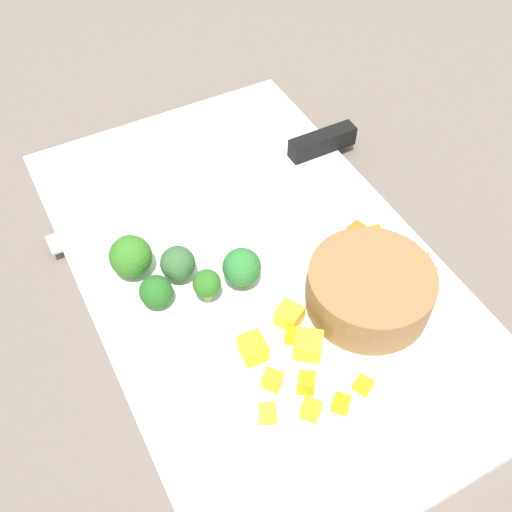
# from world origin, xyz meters

# --- Properties ---
(ground_plane) EXTENTS (4.00, 4.00, 0.00)m
(ground_plane) POSITION_xyz_m (0.00, 0.00, 0.00)
(ground_plane) COLOR #6E6156
(cutting_board) EXTENTS (0.51, 0.31, 0.01)m
(cutting_board) POSITION_xyz_m (0.00, 0.00, 0.01)
(cutting_board) COLOR white
(cutting_board) RESTS_ON ground_plane
(prep_bowl) EXTENTS (0.11, 0.11, 0.04)m
(prep_bowl) POSITION_xyz_m (0.09, 0.07, 0.03)
(prep_bowl) COLOR olive
(prep_bowl) RESTS_ON cutting_board
(chef_knife) EXTENTS (0.03, 0.34, 0.02)m
(chef_knife) POSITION_xyz_m (-0.11, 0.08, 0.02)
(chef_knife) COLOR silver
(chef_knife) RESTS_ON cutting_board
(carrot_dice_0) EXTENTS (0.02, 0.02, 0.01)m
(carrot_dice_0) POSITION_xyz_m (0.02, 0.10, 0.02)
(carrot_dice_0) COLOR orange
(carrot_dice_0) RESTS_ON cutting_board
(carrot_dice_1) EXTENTS (0.02, 0.02, 0.01)m
(carrot_dice_1) POSITION_xyz_m (0.08, 0.13, 0.02)
(carrot_dice_1) COLOR orange
(carrot_dice_1) RESTS_ON cutting_board
(carrot_dice_2) EXTENTS (0.02, 0.02, 0.01)m
(carrot_dice_2) POSITION_xyz_m (0.09, 0.13, 0.02)
(carrot_dice_2) COLOR orange
(carrot_dice_2) RESTS_ON cutting_board
(carrot_dice_3) EXTENTS (0.02, 0.02, 0.01)m
(carrot_dice_3) POSITION_xyz_m (0.06, 0.13, 0.02)
(carrot_dice_3) COLOR orange
(carrot_dice_3) RESTS_ON cutting_board
(carrot_dice_4) EXTENTS (0.02, 0.02, 0.01)m
(carrot_dice_4) POSITION_xyz_m (0.03, 0.11, 0.02)
(carrot_dice_4) COLOR orange
(carrot_dice_4) RESTS_ON cutting_board
(carrot_dice_5) EXTENTS (0.01, 0.01, 0.01)m
(carrot_dice_5) POSITION_xyz_m (0.04, 0.12, 0.02)
(carrot_dice_5) COLOR orange
(carrot_dice_5) RESTS_ON cutting_board
(carrot_dice_6) EXTENTS (0.01, 0.01, 0.01)m
(carrot_dice_6) POSITION_xyz_m (0.02, 0.09, 0.02)
(carrot_dice_6) COLOR orange
(carrot_dice_6) RESTS_ON cutting_board
(pepper_dice_0) EXTENTS (0.02, 0.02, 0.02)m
(pepper_dice_0) POSITION_xyz_m (0.13, -0.03, 0.02)
(pepper_dice_0) COLOR yellow
(pepper_dice_0) RESTS_ON cutting_board
(pepper_dice_1) EXTENTS (0.02, 0.02, 0.01)m
(pepper_dice_1) POSITION_xyz_m (0.16, -0.01, 0.02)
(pepper_dice_1) COLOR yellow
(pepper_dice_1) RESTS_ON cutting_board
(pepper_dice_2) EXTENTS (0.02, 0.02, 0.01)m
(pepper_dice_2) POSITION_xyz_m (0.14, -0.06, 0.02)
(pepper_dice_2) COLOR yellow
(pepper_dice_2) RESTS_ON cutting_board
(pepper_dice_3) EXTENTS (0.01, 0.01, 0.01)m
(pepper_dice_3) POSITION_xyz_m (0.09, -0.01, 0.02)
(pepper_dice_3) COLOR yellow
(pepper_dice_3) RESTS_ON cutting_board
(pepper_dice_4) EXTENTS (0.02, 0.02, 0.02)m
(pepper_dice_4) POSITION_xyz_m (0.09, -0.05, 0.02)
(pepper_dice_4) COLOR yellow
(pepper_dice_4) RESTS_ON cutting_board
(pepper_dice_5) EXTENTS (0.03, 0.03, 0.02)m
(pepper_dice_5) POSITION_xyz_m (0.10, -0.01, 0.02)
(pepper_dice_5) COLOR yellow
(pepper_dice_5) RESTS_ON cutting_board
(pepper_dice_6) EXTENTS (0.03, 0.03, 0.02)m
(pepper_dice_6) POSITION_xyz_m (0.07, -0.01, 0.02)
(pepper_dice_6) COLOR yellow
(pepper_dice_6) RESTS_ON cutting_board
(pepper_dice_7) EXTENTS (0.02, 0.02, 0.01)m
(pepper_dice_7) POSITION_xyz_m (0.12, -0.05, 0.02)
(pepper_dice_7) COLOR yellow
(pepper_dice_7) RESTS_ON cutting_board
(pepper_dice_8) EXTENTS (0.02, 0.02, 0.01)m
(pepper_dice_8) POSITION_xyz_m (0.15, -0.03, 0.02)
(pepper_dice_8) COLOR yellow
(pepper_dice_8) RESTS_ON cutting_board
(pepper_dice_9) EXTENTS (0.02, 0.02, 0.01)m
(pepper_dice_9) POSITION_xyz_m (0.15, 0.01, 0.02)
(pepper_dice_9) COLOR yellow
(pepper_dice_9) RESTS_ON cutting_board
(broccoli_floret_0) EXTENTS (0.04, 0.04, 0.04)m
(broccoli_floret_0) POSITION_xyz_m (-0.04, -0.10, 0.03)
(broccoli_floret_0) COLOR #8AB86B
(broccoli_floret_0) RESTS_ON cutting_board
(broccoli_floret_1) EXTENTS (0.03, 0.03, 0.04)m
(broccoli_floret_1) POSITION_xyz_m (-0.02, -0.07, 0.03)
(broccoli_floret_1) COLOR #93BA5D
(broccoli_floret_1) RESTS_ON cutting_board
(broccoli_floret_2) EXTENTS (0.02, 0.02, 0.03)m
(broccoli_floret_2) POSITION_xyz_m (0.02, -0.06, 0.03)
(broccoli_floret_2) COLOR #98BD5E
(broccoli_floret_2) RESTS_ON cutting_board
(broccoli_floret_3) EXTENTS (0.03, 0.03, 0.03)m
(broccoli_floret_3) POSITION_xyz_m (-0.00, -0.10, 0.03)
(broccoli_floret_3) COLOR #8BB15C
(broccoli_floret_3) RESTS_ON cutting_board
(broccoli_floret_4) EXTENTS (0.03, 0.03, 0.04)m
(broccoli_floret_4) POSITION_xyz_m (0.01, -0.02, 0.03)
(broccoli_floret_4) COLOR #90BD59
(broccoli_floret_4) RESTS_ON cutting_board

